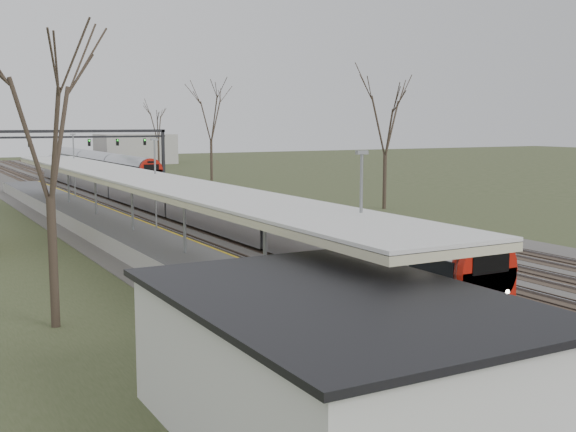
% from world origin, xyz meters
% --- Properties ---
extents(track_bed, '(24.00, 160.00, 0.22)m').
position_xyz_m(track_bed, '(0.26, 55.00, 0.06)').
color(track_bed, '#474442').
rests_on(track_bed, ground).
extents(platform, '(3.50, 69.00, 1.00)m').
position_xyz_m(platform, '(-9.05, 37.50, 0.50)').
color(platform, '#9E9B93').
rests_on(platform, ground).
extents(canopy, '(4.10, 50.00, 3.11)m').
position_xyz_m(canopy, '(-9.05, 32.99, 3.93)').
color(canopy, slate).
rests_on(canopy, platform).
extents(station_building, '(6.00, 9.00, 3.20)m').
position_xyz_m(station_building, '(-12.50, 8.00, 1.60)').
color(station_building, silver).
rests_on(station_building, ground).
extents(signal_gantry, '(21.00, 0.59, 6.08)m').
position_xyz_m(signal_gantry, '(0.29, 84.99, 4.91)').
color(signal_gantry, black).
rests_on(signal_gantry, ground).
extents(tree_west_near, '(5.00, 5.00, 10.30)m').
position_xyz_m(tree_west_near, '(-16.00, 20.00, 7.29)').
color(tree_west_near, '#2D231C').
rests_on(tree_west_near, ground).
extents(tree_east_far, '(5.00, 5.00, 10.30)m').
position_xyz_m(tree_east_far, '(14.00, 42.00, 7.29)').
color(tree_east_far, '#2D231C').
rests_on(tree_east_far, ground).
extents(train_near, '(2.62, 75.21, 3.05)m').
position_xyz_m(train_near, '(-2.50, 50.98, 1.48)').
color(train_near, '#AAADB4').
rests_on(train_near, ground).
extents(train_far, '(2.62, 45.21, 3.05)m').
position_xyz_m(train_far, '(4.50, 94.11, 1.48)').
color(train_far, '#AAADB4').
rests_on(train_far, ground).
extents(passenger, '(0.50, 0.70, 1.79)m').
position_xyz_m(passenger, '(-8.67, 14.97, 1.89)').
color(passenger, '#2B4C54').
rests_on(passenger, platform).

